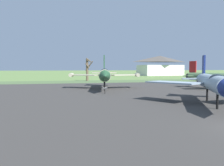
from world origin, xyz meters
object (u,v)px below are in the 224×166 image
at_px(jet_fighter_front_left, 213,82).
at_px(jet_fighter_rear_right, 104,74).
at_px(info_placard_rear_right, 105,90).
at_px(visitor_building, 160,66).
at_px(jet_fighter_rear_center, 222,77).

relative_size(jet_fighter_front_left, jet_fighter_rear_right, 0.83).
bearing_deg(info_placard_rear_right, visitor_building, 60.30).
distance_m(jet_fighter_rear_center, visitor_building, 74.67).
xyz_separation_m(jet_fighter_rear_right, info_placard_rear_right, (-1.61, -7.50, -1.88)).
bearing_deg(visitor_building, jet_fighter_rear_center, -107.36).
bearing_deg(jet_fighter_front_left, visitor_building, 68.12).
bearing_deg(jet_fighter_rear_center, jet_fighter_rear_right, 164.20).
xyz_separation_m(jet_fighter_rear_center, jet_fighter_rear_right, (-18.10, 5.12, 0.45)).
bearing_deg(info_placard_rear_right, jet_fighter_front_left, -58.83).
relative_size(info_placard_rear_right, visitor_building, 0.04).
distance_m(jet_fighter_rear_right, visitor_building, 77.49).
xyz_separation_m(jet_fighter_front_left, visitor_building, (34.51, 85.96, 2.20)).
relative_size(jet_fighter_front_left, visitor_building, 0.72).
distance_m(info_placard_rear_right, visitor_building, 84.82).
xyz_separation_m(jet_fighter_front_left, info_placard_rear_right, (-7.47, 12.35, -1.56)).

